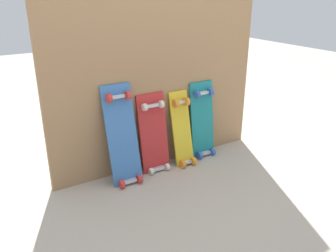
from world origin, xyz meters
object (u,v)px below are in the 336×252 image
(skateboard_teal, at_px, (203,123))
(skateboard_red, at_px, (154,137))
(skateboard_yellow, at_px, (183,133))
(skateboard_blue, at_px, (123,140))

(skateboard_teal, bearing_deg, skateboard_red, -178.27)
(skateboard_red, height_order, skateboard_yellow, skateboard_red)
(skateboard_red, xyz_separation_m, skateboard_teal, (0.48, 0.01, 0.02))
(skateboard_blue, relative_size, skateboard_yellow, 1.20)
(skateboard_teal, bearing_deg, skateboard_yellow, -170.61)
(skateboard_red, bearing_deg, skateboard_yellow, -5.27)
(skateboard_blue, distance_m, skateboard_teal, 0.76)
(skateboard_red, distance_m, skateboard_teal, 0.48)
(skateboard_yellow, bearing_deg, skateboard_teal, 9.39)
(skateboard_yellow, xyz_separation_m, skateboard_teal, (0.23, 0.04, 0.02))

